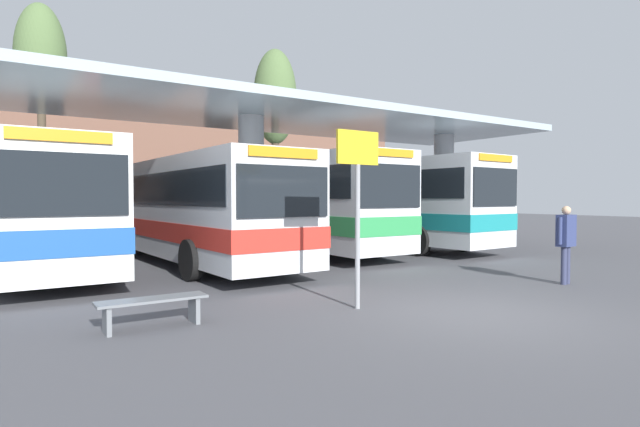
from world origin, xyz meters
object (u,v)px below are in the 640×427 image
poplar_tree_behind_left (275,100)px  parked_car_street (134,217)px  waiting_bench_near_pillar (152,306)px  info_sign_platform (358,183)px  poplar_tree_behind_right (41,61)px  transit_bus_right_bay (292,200)px  transit_bus_center_bay (185,206)px  pedestrian_waiting (566,237)px  transit_bus_left_bay (37,204)px  transit_bus_far_right_bay (374,200)px

poplar_tree_behind_left → parked_car_street: bearing=135.5°
poplar_tree_behind_left → parked_car_street: (-5.51, 5.42, -5.85)m
waiting_bench_near_pillar → info_sign_platform: size_ratio=0.51×
waiting_bench_near_pillar → poplar_tree_behind_right: poplar_tree_behind_right is taller
waiting_bench_near_pillar → parked_car_street: (4.16, 19.48, 0.64)m
info_sign_platform → parked_car_street: size_ratio=0.70×
transit_bus_right_bay → waiting_bench_near_pillar: 11.33m
transit_bus_center_bay → waiting_bench_near_pillar: bearing=66.6°
poplar_tree_behind_right → waiting_bench_near_pillar: bearing=-88.5°
waiting_bench_near_pillar → pedestrian_waiting: pedestrian_waiting is taller
transit_bus_left_bay → transit_bus_right_bay: bearing=179.6°
info_sign_platform → pedestrian_waiting: (5.58, -0.62, -1.16)m
poplar_tree_behind_left → poplar_tree_behind_right: size_ratio=0.98×
transit_bus_right_bay → info_sign_platform: 9.93m
poplar_tree_behind_left → transit_bus_center_bay: bearing=-136.1°
transit_bus_right_bay → parked_car_street: 11.52m
waiting_bench_near_pillar → pedestrian_waiting: 9.16m
parked_car_street → poplar_tree_behind_left: bearing=-42.8°
transit_bus_center_bay → poplar_tree_behind_left: size_ratio=1.31×
transit_bus_left_bay → waiting_bench_near_pillar: transit_bus_left_bay is taller
transit_bus_center_bay → poplar_tree_behind_right: bearing=-65.0°
poplar_tree_behind_right → parked_car_street: (4.54, 5.03, -6.33)m
transit_bus_center_bay → poplar_tree_behind_left: (6.63, 6.39, 5.09)m
transit_bus_right_bay → info_sign_platform: transit_bus_right_bay is taller
info_sign_platform → poplar_tree_behind_right: bearing=104.2°
poplar_tree_behind_right → transit_bus_left_bay: bearing=-95.6°
transit_bus_left_bay → transit_bus_right_bay: transit_bus_right_bay is taller
waiting_bench_near_pillar → poplar_tree_behind_right: (-0.38, 14.46, 6.96)m
transit_bus_left_bay → transit_bus_far_right_bay: 12.19m
transit_bus_center_bay → transit_bus_far_right_bay: bearing=-177.3°
transit_bus_right_bay → poplar_tree_behind_right: size_ratio=1.17×
transit_bus_center_bay → transit_bus_far_right_bay: (8.19, 0.64, 0.17)m
transit_bus_far_right_bay → poplar_tree_behind_left: 7.72m
transit_bus_center_bay → transit_bus_left_bay: bearing=-13.4°
parked_car_street → info_sign_platform: bearing=-90.4°
pedestrian_waiting → poplar_tree_behind_right: size_ratio=0.19×
transit_bus_far_right_bay → parked_car_street: (-7.07, 11.16, -0.93)m
transit_bus_right_bay → waiting_bench_near_pillar: transit_bus_right_bay is taller
transit_bus_center_bay → transit_bus_far_right_bay: size_ratio=1.04×
transit_bus_left_bay → poplar_tree_behind_left: bearing=-152.5°
transit_bus_center_bay → poplar_tree_behind_right: poplar_tree_behind_right is taller
transit_bus_right_bay → waiting_bench_near_pillar: bearing=48.7°
poplar_tree_behind_left → poplar_tree_behind_right: (-10.05, 0.39, 0.47)m
transit_bus_right_bay → poplar_tree_behind_right: bearing=-37.9°
info_sign_platform → parked_car_street: 20.19m
parked_car_street → transit_bus_center_bay: bearing=-93.7°
transit_bus_center_bay → poplar_tree_behind_left: poplar_tree_behind_left is taller
pedestrian_waiting → poplar_tree_behind_right: 19.35m
poplar_tree_behind_right → transit_bus_right_bay: bearing=-37.7°
transit_bus_left_bay → transit_bus_far_right_bay: (12.19, -0.19, 0.08)m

